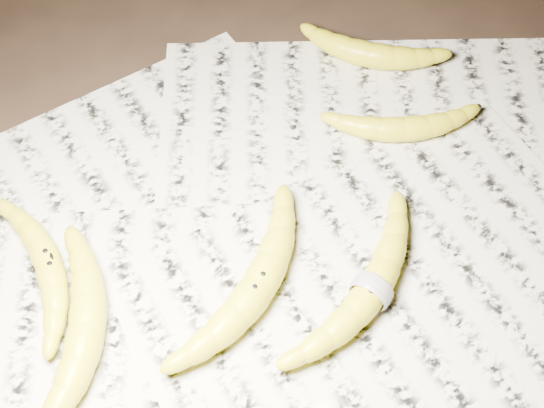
{
  "coord_description": "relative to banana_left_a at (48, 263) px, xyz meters",
  "views": [
    {
      "loc": [
        -0.11,
        -0.42,
        0.77
      ],
      "look_at": [
        -0.0,
        0.04,
        0.05
      ],
      "focal_mm": 50.0,
      "sensor_mm": 36.0,
      "label": 1
    }
  ],
  "objects": [
    {
      "name": "banana_upper_b",
      "position": [
        0.45,
        0.23,
        0.0
      ],
      "size": [
        0.18,
        0.13,
        0.04
      ],
      "primitive_type": null,
      "rotation": [
        0.0,
        0.0,
        -0.48
      ],
      "color": "gold",
      "rests_on": "newspaper_patch"
    },
    {
      "name": "measuring_tape",
      "position": [
        0.34,
        -0.11,
        0.0
      ],
      "size": [
        0.04,
        0.04,
        0.05
      ],
      "primitive_type": "torus",
      "rotation": [
        0.0,
        1.57,
        0.77
      ],
      "color": "white",
      "rests_on": "newspaper_patch"
    },
    {
      "name": "banana_left_b",
      "position": [
        0.04,
        -0.09,
        0.0
      ],
      "size": [
        0.11,
        0.22,
        0.04
      ],
      "primitive_type": null,
      "rotation": [
        0.0,
        0.0,
        1.35
      ],
      "color": "gold",
      "rests_on": "newspaper_patch"
    },
    {
      "name": "flesh_chunk_c",
      "position": [
        0.27,
        -0.22,
        -0.01
      ],
      "size": [
        0.03,
        0.02,
        0.02
      ],
      "primitive_type": "ellipsoid",
      "color": "beige",
      "rests_on": "newspaper_patch"
    },
    {
      "name": "ground",
      "position": [
        0.26,
        -0.04,
        -0.02
      ],
      "size": [
        3.0,
        3.0,
        0.0
      ],
      "primitive_type": "plane",
      "color": "black",
      "rests_on": "ground"
    },
    {
      "name": "banana_center",
      "position": [
        0.22,
        -0.08,
        0.0
      ],
      "size": [
        0.2,
        0.21,
        0.04
      ],
      "primitive_type": null,
      "rotation": [
        0.0,
        0.0,
        0.85
      ],
      "color": "gold",
      "rests_on": "newspaper_patch"
    },
    {
      "name": "banana_upper_a",
      "position": [
        0.45,
        0.1,
        0.0
      ],
      "size": [
        0.18,
        0.08,
        0.03
      ],
      "primitive_type": null,
      "rotation": [
        0.0,
        0.0,
        -0.15
      ],
      "color": "gold",
      "rests_on": "newspaper_patch"
    },
    {
      "name": "newspaper_patch",
      "position": [
        0.24,
        -0.05,
        -0.02
      ],
      "size": [
        0.9,
        0.7,
        0.01
      ],
      "primitive_type": "cube",
      "color": "#BDB7A2",
      "rests_on": "ground"
    },
    {
      "name": "banana_taped",
      "position": [
        0.34,
        -0.11,
        0.0
      ],
      "size": [
        0.21,
        0.2,
        0.04
      ],
      "primitive_type": null,
      "rotation": [
        0.0,
        0.0,
        0.77
      ],
      "color": "gold",
      "rests_on": "newspaper_patch"
    },
    {
      "name": "banana_left_a",
      "position": [
        0.0,
        0.0,
        0.0
      ],
      "size": [
        0.09,
        0.19,
        0.03
      ],
      "primitive_type": null,
      "rotation": [
        0.0,
        0.0,
        1.79
      ],
      "color": "gold",
      "rests_on": "newspaper_patch"
    }
  ]
}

